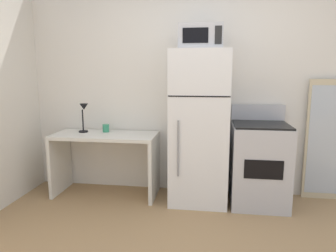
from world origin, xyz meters
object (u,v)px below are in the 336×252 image
Objects in this scene: desk_lamp at (84,113)px; microwave at (201,37)px; oven_range at (259,164)px; leaning_mirror at (325,140)px; coffee_mug at (106,128)px; refrigerator at (199,128)px; desk at (106,152)px.

microwave is at bearing -4.23° from desk_lamp.
microwave reaches higher than oven_range.
desk_lamp is 0.25× the size of leaning_mirror.
coffee_mug is (0.25, 0.06, -0.19)m from desk_lamp.
oven_range is at bearing 1.64° from microwave.
refrigerator is (1.40, -0.08, -0.13)m from desk_lamp.
refrigerator is 0.99m from microwave.
desk_lamp is 0.77× the size of microwave.
microwave is 0.42× the size of oven_range.
desk is 1.11× the size of oven_range.
leaning_mirror is at bearing 10.82° from microwave.
desk_lamp is 1.64m from microwave.
microwave is at bearing -169.18° from leaning_mirror.
leaning_mirror is (2.55, 0.23, 0.17)m from desk.
refrigerator reaches higher than coffee_mug.
coffee_mug is 0.07× the size of leaning_mirror.
microwave reaches higher than coffee_mug.
desk_lamp is 0.32× the size of oven_range.
desk is 1.17m from refrigerator.
coffee_mug is at bearing -177.57° from leaning_mirror.
oven_range is at bearing -4.59° from coffee_mug.
desk is at bearing -11.39° from desk_lamp.
refrigerator is 3.72× the size of microwave.
desk_lamp reaches higher than oven_range.
oven_range is (2.07, -0.08, -0.52)m from desk_lamp.
desk is 0.72× the size of refrigerator.
leaning_mirror is (1.44, 0.27, -1.14)m from microwave.
oven_range reaches higher than desk.
desk_lamp is 3.72× the size of coffee_mug.
leaning_mirror is at bearing 3.46° from desk_lamp.
coffee_mug is 0.21× the size of microwave.
desk is 0.29m from coffee_mug.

